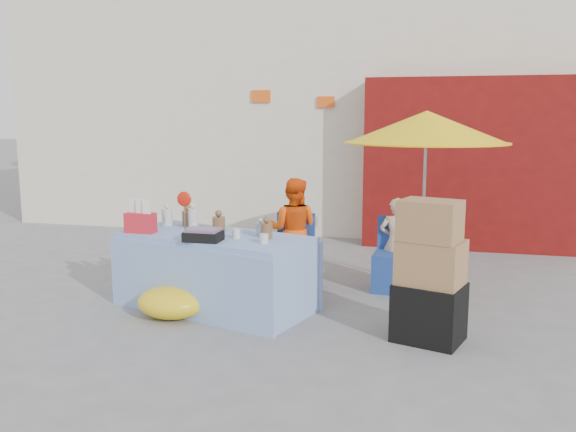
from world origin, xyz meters
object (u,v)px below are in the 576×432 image
(market_table, at_px, (215,270))
(chair_right, at_px, (395,269))
(chair_left, at_px, (291,263))
(vendor_beige, at_px, (396,243))
(box_stack, at_px, (430,277))
(umbrella, at_px, (427,128))
(vendor_orange, at_px, (294,230))

(market_table, bearing_deg, chair_right, 48.54)
(chair_left, bearing_deg, vendor_beige, 9.60)
(box_stack, bearing_deg, vendor_beige, 103.59)
(vendor_beige, bearing_deg, umbrella, -149.96)
(vendor_orange, xyz_separation_m, vendor_beige, (1.25, 0.00, -0.10))
(box_stack, bearing_deg, chair_right, 104.68)
(chair_right, xyz_separation_m, vendor_orange, (-1.25, 0.13, 0.39))
(umbrella, distance_m, box_stack, 2.26)
(vendor_beige, bearing_deg, box_stack, 107.06)
(chair_left, relative_size, chair_right, 1.00)
(vendor_orange, distance_m, vendor_beige, 1.25)
(chair_left, height_order, chair_right, same)
(vendor_beige, bearing_deg, chair_left, 9.60)
(market_table, height_order, box_stack, box_stack)
(market_table, distance_m, umbrella, 2.94)
(market_table, relative_size, chair_right, 2.67)
(market_table, xyz_separation_m, chair_left, (0.57, 1.11, -0.15))
(chair_right, distance_m, vendor_beige, 0.32)
(vendor_orange, bearing_deg, vendor_beige, -176.53)
(market_table, distance_m, vendor_orange, 1.39)
(vendor_orange, relative_size, box_stack, 0.99)
(chair_left, relative_size, vendor_beige, 0.78)
(chair_right, height_order, vendor_orange, vendor_orange)
(market_table, distance_m, box_stack, 2.29)
(market_table, height_order, umbrella, umbrella)
(chair_right, relative_size, vendor_orange, 0.66)
(vendor_orange, distance_m, box_stack, 2.38)
(chair_left, distance_m, chair_right, 1.25)
(chair_right, relative_size, vendor_beige, 0.78)
(chair_left, bearing_deg, box_stack, -39.85)
(chair_right, xyz_separation_m, vendor_beige, (-0.00, 0.13, 0.29))
(chair_right, xyz_separation_m, umbrella, (0.30, 0.28, 1.64))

